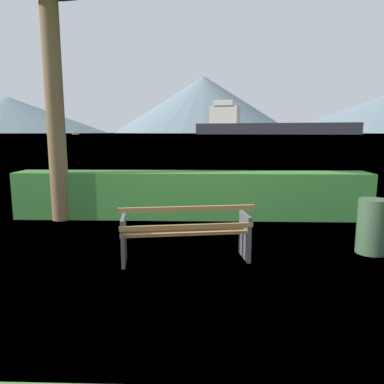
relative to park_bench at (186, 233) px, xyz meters
name	(u,v)px	position (x,y,z in m)	size (l,w,h in m)	color
ground_plane	(185,260)	(-0.01, 0.06, -0.43)	(1400.00, 1400.00, 0.00)	#567A38
water_surface	(203,134)	(-0.01, 307.38, -0.43)	(620.00, 620.00, 0.00)	#6B8EA3
park_bench	(186,233)	(0.00, 0.00, 0.00)	(1.92, 0.85, 0.87)	#A0703F
hedge_row	(191,195)	(-0.01, 2.76, 0.07)	(7.62, 0.73, 1.00)	#387A33
trash_bin	(372,226)	(2.85, 0.46, -0.01)	(0.44, 0.44, 0.85)	#385138
cargo_ship_large	(262,125)	(42.86, 264.08, 6.50)	(114.12, 47.88, 24.79)	#232328
fishing_boat_near	(75,134)	(-85.77, 237.99, 0.24)	(3.99, 3.18, 1.80)	gold
distant_hills	(216,110)	(19.37, 576.21, 34.57)	(894.16, 337.05, 89.87)	slate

